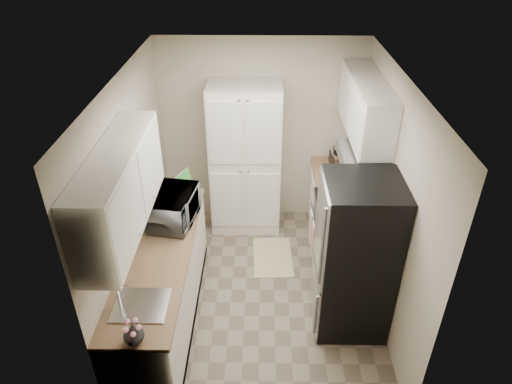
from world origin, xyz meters
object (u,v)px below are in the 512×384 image
pantry_cabinet (245,160)px  microwave (174,208)px  wine_bottle (164,187)px  toaster_oven (343,160)px  electric_range (343,237)px  refrigerator (355,257)px

pantry_cabinet → microwave: 1.43m
wine_bottle → toaster_oven: (2.16, 0.73, -0.03)m
pantry_cabinet → electric_range: size_ratio=1.77×
refrigerator → toaster_oven: refrigerator is taller
electric_range → microwave: 2.01m
refrigerator → electric_range: bearing=87.5°
electric_range → wine_bottle: (-2.08, 0.17, 0.57)m
wine_bottle → electric_range: bearing=-4.6°
refrigerator → toaster_oven: size_ratio=4.63×
electric_range → toaster_oven: toaster_oven is taller
wine_bottle → toaster_oven: size_ratio=0.72×
toaster_oven → electric_range: bearing=-99.6°
electric_range → wine_bottle: wine_bottle is taller
refrigerator → wine_bottle: size_ratio=6.43×
refrigerator → microwave: bearing=165.2°
microwave → wine_bottle: size_ratio=2.33×
refrigerator → microwave: 1.93m
pantry_cabinet → refrigerator: 2.07m
microwave → toaster_oven: bearing=-49.7°
refrigerator → microwave: (-1.85, 0.49, 0.24)m
pantry_cabinet → microwave: bearing=-119.9°
microwave → electric_range: bearing=-72.0°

